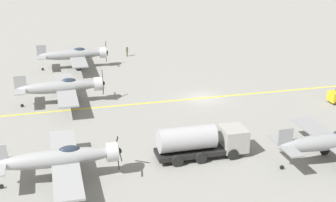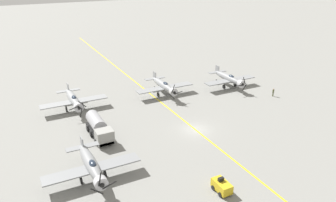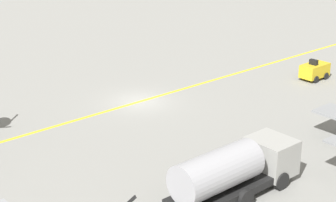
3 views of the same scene
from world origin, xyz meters
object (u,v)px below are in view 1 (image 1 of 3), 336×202
at_px(airplane_mid_right, 333,141).
at_px(fuel_tanker, 202,141).
at_px(airplane_near_right, 60,158).
at_px(airplane_near_left, 74,55).
at_px(airplane_near_center, 62,87).
at_px(ground_crew_walking, 127,51).

xyz_separation_m(airplane_mid_right, fuel_tanker, (-3.87, -10.29, -0.50)).
height_order(airplane_near_right, airplane_mid_right, airplane_mid_right).
relative_size(airplane_near_left, airplane_mid_right, 1.00).
bearing_deg(airplane_near_left, fuel_tanker, -2.52).
height_order(airplane_near_center, fuel_tanker, airplane_near_center).
relative_size(airplane_near_left, airplane_near_center, 1.00).
height_order(airplane_near_right, fuel_tanker, airplane_near_right).
relative_size(airplane_near_center, fuel_tanker, 1.50).
bearing_deg(airplane_near_left, ground_crew_walking, 101.80).
xyz_separation_m(airplane_near_center, fuel_tanker, (16.74, 10.99, -0.50)).
height_order(airplane_near_left, airplane_mid_right, airplane_mid_right).
distance_m(airplane_near_center, ground_crew_walking, 22.15).
xyz_separation_m(airplane_near_left, fuel_tanker, (31.28, 8.62, -0.50)).
relative_size(airplane_near_left, ground_crew_walking, 7.25).
bearing_deg(ground_crew_walking, airplane_near_left, -60.27).
relative_size(airplane_near_left, airplane_near_right, 1.00).
bearing_deg(ground_crew_walking, airplane_mid_right, 14.76).
xyz_separation_m(airplane_near_left, airplane_near_right, (32.50, -3.37, 0.00)).
xyz_separation_m(airplane_near_center, ground_crew_walking, (-19.33, 10.76, -1.11)).
bearing_deg(airplane_near_center, ground_crew_walking, 145.79).
relative_size(airplane_mid_right, fuel_tanker, 1.50).
height_order(fuel_tanker, ground_crew_walking, fuel_tanker).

